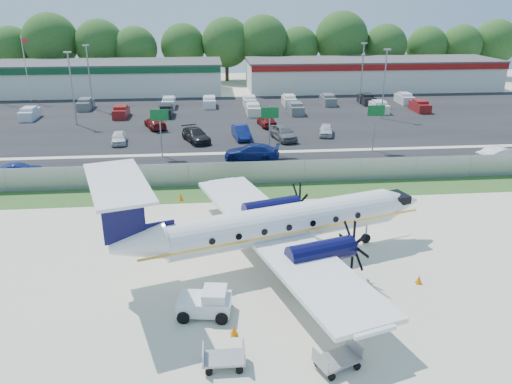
{
  "coord_description": "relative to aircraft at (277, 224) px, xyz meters",
  "views": [
    {
      "loc": [
        -3.08,
        -26.48,
        14.83
      ],
      "look_at": [
        0.0,
        6.0,
        2.3
      ],
      "focal_mm": 35.0,
      "sensor_mm": 36.0,
      "label": 1
    }
  ],
  "objects": [
    {
      "name": "sign_right",
      "position": [
        13.3,
        22.72,
        1.15
      ],
      "size": [
        1.8,
        0.26,
        5.0
      ],
      "color": "gray",
      "rests_on": "ground"
    },
    {
      "name": "sign_mid",
      "position": [
        2.3,
        22.72,
        1.15
      ],
      "size": [
        1.8,
        0.26,
        5.0
      ],
      "color": "gray",
      "rests_on": "ground"
    },
    {
      "name": "baggage_cart_near",
      "position": [
        -3.51,
        -9.12,
        -2.01
      ],
      "size": [
        1.86,
        1.14,
        0.97
      ],
      "color": "gray",
      "rests_on": "ground"
    },
    {
      "name": "building_west",
      "position": [
        -24.7,
        61.79,
        0.17
      ],
      "size": [
        46.4,
        12.4,
        5.24
      ],
      "color": "silver",
      "rests_on": "ground"
    },
    {
      "name": "light_pole_sw",
      "position": [
        -20.7,
        47.81,
        2.77
      ],
      "size": [
        0.9,
        0.35,
        9.09
      ],
      "color": "gray",
      "rests_on": "ground"
    },
    {
      "name": "cone_starboard_wing",
      "position": [
        -6.26,
        10.49,
        -2.17
      ],
      "size": [
        0.44,
        0.44,
        0.62
      ],
      "color": "orange",
      "rests_on": "ground"
    },
    {
      "name": "cone_nose",
      "position": [
        7.61,
        -3.33,
        -2.22
      ],
      "size": [
        0.37,
        0.37,
        0.52
      ],
      "color": "orange",
      "rests_on": "ground"
    },
    {
      "name": "road_car_east",
      "position": [
        24.43,
        17.3,
        -2.46
      ],
      "size": [
        5.25,
        2.77,
        1.65
      ],
      "primitive_type": "imported",
      "rotation": [
        0.0,
        0.0,
        1.79
      ],
      "color": "silver",
      "rests_on": "ground"
    },
    {
      "name": "baggage_cart_far",
      "position": [
        1.35,
        -9.66,
        -1.99
      ],
      "size": [
        2.22,
        1.81,
        1.01
      ],
      "color": "gray",
      "rests_on": "ground"
    },
    {
      "name": "road_car_west",
      "position": [
        -20.81,
        17.18,
        -2.46
      ],
      "size": [
        4.21,
        2.13,
        1.32
      ],
      "primitive_type": "imported",
      "rotation": [
        0.0,
        0.0,
        1.76
      ],
      "color": "navy",
      "rests_on": "ground"
    },
    {
      "name": "sign_left",
      "position": [
        -8.7,
        22.72,
        1.15
      ],
      "size": [
        1.8,
        0.26,
        5.0
      ],
      "color": "gray",
      "rests_on": "ground"
    },
    {
      "name": "light_pole_se",
      "position": [
        19.3,
        47.81,
        2.77
      ],
      "size": [
        0.9,
        0.35,
        9.09
      ],
      "color": "gray",
      "rests_on": "ground"
    },
    {
      "name": "road_car_mid",
      "position": [
        0.31,
        20.83,
        -2.46
      ],
      "size": [
        5.85,
        3.48,
        1.59
      ],
      "primitive_type": "imported",
      "rotation": [
        0.0,
        0.0,
        -1.81
      ],
      "color": "navy",
      "rests_on": "ground"
    },
    {
      "name": "parked_car_d",
      "position": [
        4.54,
        28.08,
        -2.46
      ],
      "size": [
        2.99,
        5.23,
        1.68
      ],
      "primitive_type": "imported",
      "rotation": [
        0.0,
        0.0,
        0.22
      ],
      "color": "#595B5E",
      "rests_on": "ground"
    },
    {
      "name": "parked_car_c",
      "position": [
        -0.2,
        29.06,
        -2.46
      ],
      "size": [
        2.17,
        4.77,
        1.52
      ],
      "primitive_type": "imported",
      "rotation": [
        0.0,
        0.0,
        0.12
      ],
      "color": "navy",
      "rests_on": "ground"
    },
    {
      "name": "parked_car_b",
      "position": [
        -5.35,
        28.19,
        -2.46
      ],
      "size": [
        3.77,
        5.57,
        1.5
      ],
      "primitive_type": "imported",
      "rotation": [
        0.0,
        0.0,
        0.36
      ],
      "color": "black",
      "rests_on": "ground"
    },
    {
      "name": "parked_car_e",
      "position": [
        9.85,
        29.61,
        -2.46
      ],
      "size": [
        2.44,
        4.12,
        1.31
      ],
      "primitive_type": "imported",
      "rotation": [
        0.0,
        0.0,
        -0.25
      ],
      "color": "silver",
      "rests_on": "ground"
    },
    {
      "name": "light_pole_ne",
      "position": [
        19.3,
        37.81,
        2.77
      ],
      "size": [
        0.9,
        0.35,
        9.09
      ],
      "color": "gray",
      "rests_on": "ground"
    },
    {
      "name": "parked_car_f",
      "position": [
        -10.5,
        35.07,
        -2.46
      ],
      "size": [
        3.45,
        5.26,
        1.42
      ],
      "primitive_type": "imported",
      "rotation": [
        0.0,
        0.0,
        3.47
      ],
      "color": "maroon",
      "rests_on": "ground"
    },
    {
      "name": "cone_port_wing",
      "position": [
        -2.96,
        -6.97,
        -2.21
      ],
      "size": [
        0.38,
        0.38,
        0.53
      ],
      "color": "orange",
      "rests_on": "ground"
    },
    {
      "name": "access_road",
      "position": [
        -0.7,
        18.81,
        -2.45
      ],
      "size": [
        170.0,
        8.0,
        0.02
      ],
      "primitive_type": "cube",
      "color": "black",
      "rests_on": "ground"
    },
    {
      "name": "far_parking_rows",
      "position": [
        -0.7,
        44.81,
        -2.46
      ],
      "size": [
        56.0,
        10.0,
        1.6
      ],
      "primitive_type": null,
      "color": "gray",
      "rests_on": "ground"
    },
    {
      "name": "light_pole_nw",
      "position": [
        -20.7,
        37.81,
        2.77
      ],
      "size": [
        0.9,
        0.35,
        9.09
      ],
      "color": "gray",
      "rests_on": "ground"
    },
    {
      "name": "ground",
      "position": [
        -0.7,
        -0.19,
        -2.46
      ],
      "size": [
        170.0,
        170.0,
        0.0
      ],
      "primitive_type": "plane",
      "color": "beige",
      "rests_on": "ground"
    },
    {
      "name": "parked_car_g",
      "position": [
        3.4,
        34.73,
        -2.46
      ],
      "size": [
        2.37,
        4.56,
        1.48
      ],
      "primitive_type": "imported",
      "rotation": [
        0.0,
        0.0,
        3.29
      ],
      "color": "maroon",
      "rests_on": "ground"
    },
    {
      "name": "grass_verge",
      "position": [
        -0.7,
        11.81,
        -2.45
      ],
      "size": [
        170.0,
        4.0,
        0.02
      ],
      "primitive_type": "cube",
      "color": "#2D561E",
      "rests_on": "ground"
    },
    {
      "name": "parked_car_a",
      "position": [
        -13.86,
        28.25,
        -2.46
      ],
      "size": [
        2.05,
        4.09,
        1.34
      ],
      "primitive_type": "imported",
      "rotation": [
        0.0,
        0.0,
        0.12
      ],
      "color": "silver",
      "rests_on": "ground"
    },
    {
      "name": "building_east",
      "position": [
        25.3,
        61.79,
        0.17
      ],
      "size": [
        44.4,
        12.4,
        5.24
      ],
      "color": "silver",
      "rests_on": "ground"
    },
    {
      "name": "aircraft",
      "position": [
        0.0,
        0.0,
        0.0
      ],
      "size": [
        20.85,
        20.35,
        6.38
      ],
      "color": "silver",
      "rests_on": "ground"
    },
    {
      "name": "pushback_tug",
      "position": [
        -4.22,
        -5.16,
        -1.78
      ],
      "size": [
        2.82,
        2.2,
        1.42
      ],
      "color": "silver",
      "rests_on": "ground"
    },
    {
      "name": "parking_lot",
      "position": [
        -0.7,
        39.81,
        -2.45
      ],
      "size": [
        170.0,
        32.0,
        0.02
      ],
      "primitive_type": "cube",
      "color": "black",
      "rests_on": "ground"
    },
    {
      "name": "flagpole_east",
      "position": [
        -31.62,
        54.81,
        3.18
      ],
      "size": [
        1.06,
        0.12,
        10.0
      ],
      "color": "silver",
      "rests_on": "ground"
    },
    {
      "name": "perimeter_fence",
      "position": [
        -0.7,
        13.81,
        -1.46
      ],
      "size": [
        120.0,
        0.06,
        1.99
      ],
      "color": "gray",
      "rests_on": "ground"
    },
    {
      "name": "tree_line",
      "position": [
        -0.7,
        73.81,
        -2.46
      ],
      "size": [
        112.0,
        6.0,
        14.0
      ],
      "primitive_type": null,
      "color": "#224C16",
      "rests_on": "ground"
    }
  ]
}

